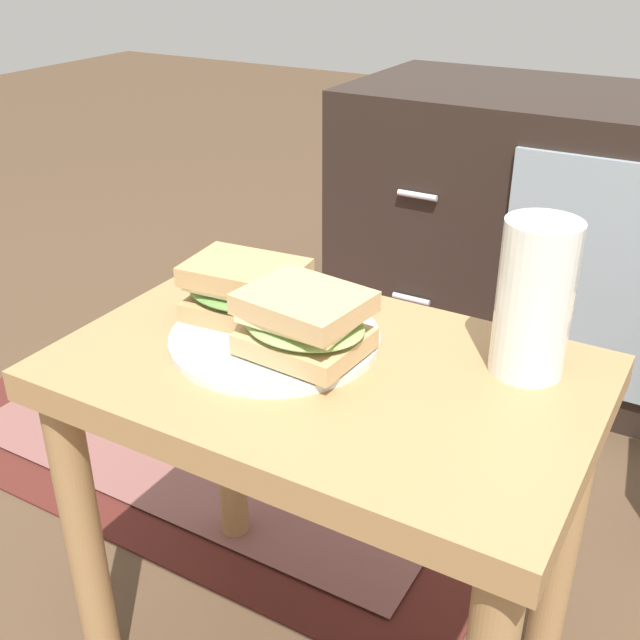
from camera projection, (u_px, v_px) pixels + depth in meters
name	position (u px, v px, depth m)	size (l,w,h in m)	color
side_table	(324.00, 434.00, 0.85)	(0.56, 0.36, 0.46)	#A37A4C
tv_cabinet	(577.00, 239.00, 1.59)	(0.96, 0.46, 0.58)	black
area_rug	(260.00, 410.00, 1.54)	(1.10, 0.84, 0.01)	#4C1E19
plate	(275.00, 338.00, 0.85)	(0.23, 0.23, 0.01)	silver
sandwich_front	(246.00, 291.00, 0.87)	(0.15, 0.11, 0.07)	tan
sandwich_back	(305.00, 322.00, 0.79)	(0.14, 0.12, 0.07)	tan
beer_glass	(534.00, 302.00, 0.76)	(0.08, 0.08, 0.16)	silver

